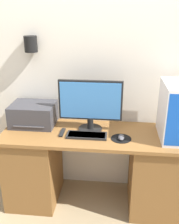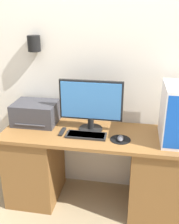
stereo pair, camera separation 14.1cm
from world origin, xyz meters
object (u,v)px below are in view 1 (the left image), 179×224
mouse (121,137)px  remote_control (62,133)px  printer (33,114)px  monitor (90,103)px  keyboard (87,135)px  computer_tower (172,111)px

mouse → remote_control: size_ratio=0.66×
printer → remote_control: printer is taller
monitor → printer: (-0.53, 0.05, -0.15)m
monitor → mouse: bearing=-30.4°
printer → keyboard: bearing=-20.3°
keyboard → mouse: (0.29, -0.02, 0.01)m
monitor → keyboard: 0.27m
computer_tower → printer: bearing=174.2°
printer → monitor: bearing=-5.8°
printer → remote_control: bearing=-27.8°
mouse → monitor: bearing=149.6°
monitor → printer: 0.56m
monitor → computer_tower: bearing=-5.8°
monitor → mouse: monitor is taller
monitor → remote_control: monitor is taller
computer_tower → printer: size_ratio=1.17×
printer → remote_control: size_ratio=2.69×
printer → computer_tower: bearing=-5.8°
computer_tower → remote_control: computer_tower is taller
monitor → computer_tower: (0.68, -0.07, -0.01)m
keyboard → computer_tower: bearing=5.5°
remote_control → monitor: bearing=23.6°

